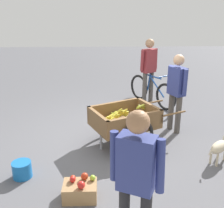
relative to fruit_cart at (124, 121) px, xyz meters
The scene contains 9 objects.
ground_plane 0.58m from the fruit_cart, 14.72° to the right, with size 24.00×24.00×0.00m, color #56565B.
fruit_cart is the anchor object (origin of this frame).
vendor_person 1.25m from the fruit_cart, 154.02° to the right, with size 0.33×0.50×1.54m.
bicycle 2.25m from the fruit_cart, 112.15° to the right, with size 0.94×1.43×0.85m.
cyclist_person 2.40m from the fruit_cart, 109.11° to the right, with size 0.45×0.37×1.63m.
dog 1.64m from the fruit_cart, 156.23° to the left, with size 0.53×0.49×0.40m.
plastic_bucket 1.90m from the fruit_cart, 32.37° to the left, with size 0.28×0.28×0.25m, color #1966B2.
apple_crate 1.69m from the fruit_cart, 65.43° to the left, with size 0.44×0.32×0.32m.
bystander_person 2.42m from the fruit_cart, 88.18° to the left, with size 0.48×0.33×1.57m.
Camera 1 is at (0.00, 4.64, 2.43)m, focal length 44.45 mm.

